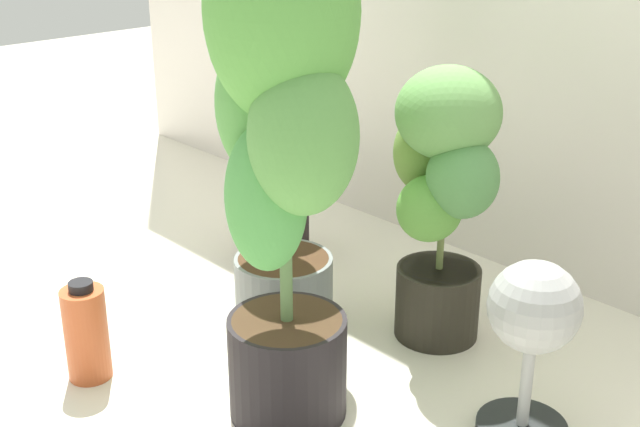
{
  "coord_description": "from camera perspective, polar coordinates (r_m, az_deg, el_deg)",
  "views": [
    {
      "loc": [
        1.4,
        -1.01,
        1.03
      ],
      "look_at": [
        0.08,
        0.23,
        0.3
      ],
      "focal_mm": 47.14,
      "sensor_mm": 36.0,
      "label": 1
    }
  ],
  "objects": [
    {
      "name": "ground_plane",
      "position": [
        2.02,
        -6.39,
        -9.0
      ],
      "size": [
        8.0,
        8.0,
        0.0
      ],
      "primitive_type": "plane",
      "color": "silver",
      "rests_on": "ground"
    },
    {
      "name": "potted_plant_center",
      "position": [
        1.9,
        -2.69,
        4.44
      ],
      "size": [
        0.42,
        0.32,
        0.8
      ],
      "color": "slate",
      "rests_on": "ground"
    },
    {
      "name": "potted_plant_front_right",
      "position": [
        1.52,
        -2.54,
        5.59
      ],
      "size": [
        0.41,
        0.38,
        1.02
      ],
      "color": "black",
      "rests_on": "ground"
    },
    {
      "name": "potted_plant_back_left",
      "position": [
        2.29,
        -3.48,
        8.56
      ],
      "size": [
        0.31,
        0.26,
        0.85
      ],
      "color": "black",
      "rests_on": "ground"
    },
    {
      "name": "potted_plant_back_right",
      "position": [
        1.91,
        8.31,
        1.92
      ],
      "size": [
        0.35,
        0.29,
        0.66
      ],
      "color": "#2A261D",
      "rests_on": "ground"
    },
    {
      "name": "floor_fan",
      "position": [
        1.64,
        14.24,
        -7.29
      ],
      "size": [
        0.19,
        0.19,
        0.37
      ],
      "rotation": [
        0.0,
        0.0,
        1.49
      ],
      "color": "black",
      "rests_on": "ground"
    },
    {
      "name": "nutrient_bottle",
      "position": [
        1.91,
        -15.58,
        -7.8
      ],
      "size": [
        0.1,
        0.1,
        0.23
      ],
      "color": "#C0532A",
      "rests_on": "ground"
    }
  ]
}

